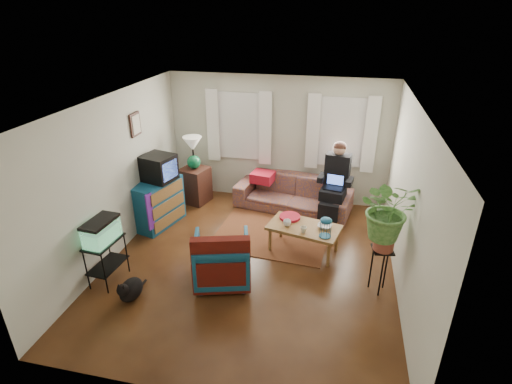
% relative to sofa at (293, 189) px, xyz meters
% --- Properties ---
extents(floor, '(4.50, 5.00, 0.01)m').
position_rel_sofa_xyz_m(floor, '(-0.41, -2.05, -0.45)').
color(floor, '#4F2B14').
rests_on(floor, ground).
extents(ceiling, '(4.50, 5.00, 0.01)m').
position_rel_sofa_xyz_m(ceiling, '(-0.41, -2.05, 2.15)').
color(ceiling, white).
rests_on(ceiling, wall_back).
extents(wall_back, '(4.50, 0.01, 2.60)m').
position_rel_sofa_xyz_m(wall_back, '(-0.41, 0.45, 0.85)').
color(wall_back, silver).
rests_on(wall_back, floor).
extents(wall_front, '(4.50, 0.01, 2.60)m').
position_rel_sofa_xyz_m(wall_front, '(-0.41, -4.55, 0.85)').
color(wall_front, silver).
rests_on(wall_front, floor).
extents(wall_left, '(0.01, 5.00, 2.60)m').
position_rel_sofa_xyz_m(wall_left, '(-2.66, -2.05, 0.85)').
color(wall_left, silver).
rests_on(wall_left, floor).
extents(wall_right, '(0.01, 5.00, 2.60)m').
position_rel_sofa_xyz_m(wall_right, '(1.84, -2.05, 0.85)').
color(wall_right, silver).
rests_on(wall_right, floor).
extents(window_left, '(1.08, 0.04, 1.38)m').
position_rel_sofa_xyz_m(window_left, '(-1.21, 0.43, 1.10)').
color(window_left, white).
rests_on(window_left, wall_back).
extents(window_right, '(1.08, 0.04, 1.38)m').
position_rel_sofa_xyz_m(window_right, '(0.84, 0.43, 1.10)').
color(window_right, white).
rests_on(window_right, wall_back).
extents(curtains_left, '(1.36, 0.06, 1.50)m').
position_rel_sofa_xyz_m(curtains_left, '(-1.21, 0.35, 1.10)').
color(curtains_left, white).
rests_on(curtains_left, wall_back).
extents(curtains_right, '(1.36, 0.06, 1.50)m').
position_rel_sofa_xyz_m(curtains_right, '(0.84, 0.35, 1.10)').
color(curtains_right, white).
rests_on(curtains_right, wall_back).
extents(picture_frame, '(0.04, 0.32, 0.40)m').
position_rel_sofa_xyz_m(picture_frame, '(-2.62, -1.20, 1.50)').
color(picture_frame, '#3D2616').
rests_on(picture_frame, wall_left).
extents(area_rug, '(2.12, 1.75, 0.01)m').
position_rel_sofa_xyz_m(area_rug, '(-0.22, -1.09, -0.44)').
color(area_rug, maroon).
rests_on(area_rug, floor).
extents(sofa, '(2.43, 1.30, 0.90)m').
position_rel_sofa_xyz_m(sofa, '(0.00, 0.00, 0.00)').
color(sofa, brown).
rests_on(sofa, floor).
extents(seated_person, '(0.69, 0.80, 1.37)m').
position_rel_sofa_xyz_m(seated_person, '(0.82, -0.15, 0.24)').
color(seated_person, black).
rests_on(seated_person, sofa).
extents(side_table, '(0.63, 0.63, 0.75)m').
position_rel_sofa_xyz_m(side_table, '(-2.06, -0.09, -0.08)').
color(side_table, '#422918').
rests_on(side_table, floor).
extents(table_lamp, '(0.47, 0.47, 0.69)m').
position_rel_sofa_xyz_m(table_lamp, '(-2.06, -0.09, 0.62)').
color(table_lamp, white).
rests_on(table_lamp, side_table).
extents(dresser, '(0.74, 1.08, 0.89)m').
position_rel_sofa_xyz_m(dresser, '(-2.40, -1.17, -0.01)').
color(dresser, '#135B74').
rests_on(dresser, floor).
extents(crt_tv, '(0.65, 0.62, 0.47)m').
position_rel_sofa_xyz_m(crt_tv, '(-2.35, -1.08, 0.68)').
color(crt_tv, black).
rests_on(crt_tv, dresser).
extents(aquarium_stand, '(0.40, 0.64, 0.69)m').
position_rel_sofa_xyz_m(aquarium_stand, '(-2.41, -2.93, -0.11)').
color(aquarium_stand, black).
rests_on(aquarium_stand, floor).
extents(aquarium, '(0.36, 0.59, 0.36)m').
position_rel_sofa_xyz_m(aquarium, '(-2.41, -2.93, 0.42)').
color(aquarium, '#7FD899').
rests_on(aquarium, aquarium_stand).
extents(black_cat, '(0.31, 0.46, 0.38)m').
position_rel_sofa_xyz_m(black_cat, '(-1.87, -3.25, -0.26)').
color(black_cat, black).
rests_on(black_cat, floor).
extents(armchair, '(0.98, 0.94, 0.82)m').
position_rel_sofa_xyz_m(armchair, '(-0.73, -2.56, -0.04)').
color(armchair, '#116169').
rests_on(armchair, floor).
extents(serape_throw, '(0.85, 0.41, 0.68)m').
position_rel_sofa_xyz_m(serape_throw, '(-0.64, -2.86, 0.13)').
color(serape_throw, '#9E0A0A').
rests_on(serape_throw, armchair).
extents(coffee_table, '(1.28, 0.89, 0.48)m').
position_rel_sofa_xyz_m(coffee_table, '(0.38, -1.50, -0.21)').
color(coffee_table, brown).
rests_on(coffee_table, floor).
extents(cup_a, '(0.16, 0.16, 0.10)m').
position_rel_sofa_xyz_m(cup_a, '(0.10, -1.55, 0.08)').
color(cup_a, white).
rests_on(cup_a, coffee_table).
extents(cup_b, '(0.13, 0.13, 0.10)m').
position_rel_sofa_xyz_m(cup_b, '(0.39, -1.70, 0.08)').
color(cup_b, beige).
rests_on(cup_b, coffee_table).
extents(bowl, '(0.28, 0.28, 0.06)m').
position_rel_sofa_xyz_m(bowl, '(0.71, -1.47, 0.06)').
color(bowl, white).
rests_on(bowl, coffee_table).
extents(snack_tray, '(0.43, 0.43, 0.04)m').
position_rel_sofa_xyz_m(snack_tray, '(0.11, -1.28, 0.05)').
color(snack_tray, '#B21414').
rests_on(snack_tray, coffee_table).
extents(birdcage, '(0.23, 0.23, 0.34)m').
position_rel_sofa_xyz_m(birdcage, '(0.74, -1.75, 0.20)').
color(birdcage, '#115B6B').
rests_on(birdcage, coffee_table).
extents(plant_stand, '(0.35, 0.35, 0.72)m').
position_rel_sofa_xyz_m(plant_stand, '(1.56, -2.30, -0.09)').
color(plant_stand, black).
rests_on(plant_stand, floor).
extents(potted_plant, '(0.92, 0.83, 0.91)m').
position_rel_sofa_xyz_m(potted_plant, '(1.56, -2.30, 0.76)').
color(potted_plant, '#599947').
rests_on(potted_plant, plant_stand).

